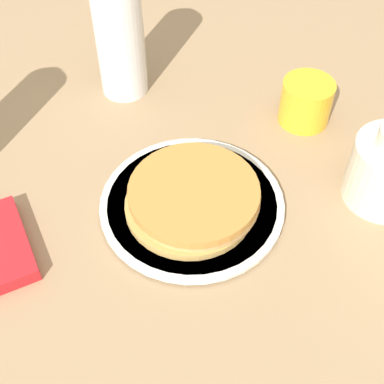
{
  "coord_description": "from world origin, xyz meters",
  "views": [
    {
      "loc": [
        0.13,
        0.46,
        0.57
      ],
      "look_at": [
        -0.02,
        0.02,
        0.03
      ],
      "focal_mm": 50.0,
      "sensor_mm": 36.0,
      "label": 1
    }
  ],
  "objects_px": {
    "juice_glass": "(306,102)",
    "water_bottle_near": "(118,35)",
    "plate": "(192,205)",
    "pancake_stack": "(193,197)"
  },
  "relations": [
    {
      "from": "pancake_stack",
      "to": "water_bottle_near",
      "type": "relative_size",
      "value": 0.83
    },
    {
      "from": "pancake_stack",
      "to": "plate",
      "type": "bearing_deg",
      "value": -96.39
    },
    {
      "from": "pancake_stack",
      "to": "juice_glass",
      "type": "relative_size",
      "value": 2.28
    },
    {
      "from": "plate",
      "to": "pancake_stack",
      "type": "distance_m",
      "value": 0.02
    },
    {
      "from": "juice_glass",
      "to": "plate",
      "type": "bearing_deg",
      "value": 26.94
    },
    {
      "from": "juice_glass",
      "to": "water_bottle_near",
      "type": "height_order",
      "value": "water_bottle_near"
    },
    {
      "from": "plate",
      "to": "juice_glass",
      "type": "distance_m",
      "value": 0.25
    },
    {
      "from": "juice_glass",
      "to": "pancake_stack",
      "type": "bearing_deg",
      "value": 28.14
    },
    {
      "from": "plate",
      "to": "water_bottle_near",
      "type": "xyz_separation_m",
      "value": [
        0.02,
        -0.28,
        0.1
      ]
    },
    {
      "from": "juice_glass",
      "to": "water_bottle_near",
      "type": "xyz_separation_m",
      "value": [
        0.25,
        -0.17,
        0.07
      ]
    }
  ]
}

